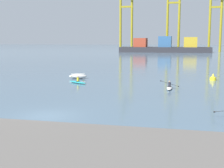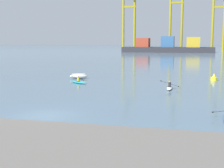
% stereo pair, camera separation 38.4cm
% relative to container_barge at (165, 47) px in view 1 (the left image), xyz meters
% --- Properties ---
extents(ground_plane, '(800.00, 800.00, 0.00)m').
position_rel_container_barge_xyz_m(ground_plane, '(-0.88, -129.90, -2.50)').
color(ground_plane, slate).
extents(container_barge, '(42.31, 11.01, 7.49)m').
position_rel_container_barge_xyz_m(container_barge, '(0.00, 0.00, 0.00)').
color(container_barge, '#28282D').
rests_on(container_barge, ground).
extents(gantry_crane_west, '(7.25, 16.94, 35.51)m').
position_rel_container_barge_xyz_m(gantry_crane_west, '(-21.41, 13.73, 15.50)').
color(gantry_crane_west, olive).
rests_on(gantry_crane_west, ground).
extents(gantry_crane_west_mid, '(7.00, 18.03, 39.82)m').
position_rel_container_barge_xyz_m(gantry_crane_west_mid, '(2.95, 13.04, 16.74)').
color(gantry_crane_west_mid, olive).
rests_on(gantry_crane_west_mid, ground).
extents(gantry_crane_east_mid, '(6.47, 18.18, 35.08)m').
position_rel_container_barge_xyz_m(gantry_crane_east_mid, '(23.35, 12.44, 14.89)').
color(gantry_crane_east_mid, olive).
rests_on(gantry_crane_east_mid, ground).
extents(capsized_dinghy, '(2.81, 1.85, 0.76)m').
position_rel_container_barge_xyz_m(capsized_dinghy, '(-6.21, -107.56, -2.14)').
color(capsized_dinghy, beige).
rests_on(capsized_dinghy, ground).
extents(channel_buoy, '(0.90, 0.90, 1.00)m').
position_rel_container_barge_xyz_m(channel_buoy, '(12.92, -105.21, -2.14)').
color(channel_buoy, yellow).
rests_on(channel_buoy, ground).
extents(kayak_white, '(2.22, 3.41, 0.98)m').
position_rel_container_barge_xyz_m(kayak_white, '(7.33, -114.44, -2.32)').
color(kayak_white, silver).
rests_on(kayak_white, ground).
extents(kayak_teal, '(3.16, 2.39, 1.06)m').
position_rel_container_barge_xyz_m(kayak_teal, '(-4.63, -112.27, -2.32)').
color(kayak_teal, teal).
rests_on(kayak_teal, ground).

